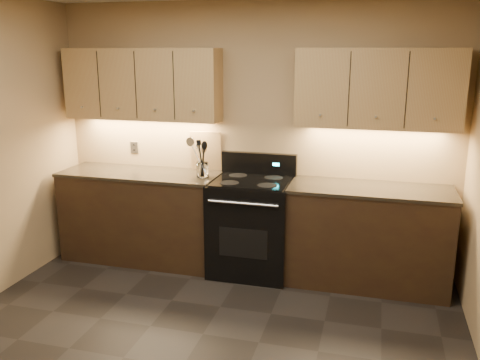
% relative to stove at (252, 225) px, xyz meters
% --- Properties ---
extents(wall_back, '(4.00, 0.04, 2.60)m').
position_rel_stove_xyz_m(wall_back, '(-0.08, 0.32, 0.82)').
color(wall_back, tan).
rests_on(wall_back, ground).
extents(counter_left, '(1.62, 0.62, 0.93)m').
position_rel_stove_xyz_m(counter_left, '(-1.18, 0.02, -0.01)').
color(counter_left, black).
rests_on(counter_left, ground).
extents(counter_right, '(1.46, 0.62, 0.93)m').
position_rel_stove_xyz_m(counter_right, '(1.10, 0.02, -0.01)').
color(counter_right, black).
rests_on(counter_right, ground).
extents(stove, '(0.76, 0.68, 1.14)m').
position_rel_stove_xyz_m(stove, '(0.00, 0.00, 0.00)').
color(stove, black).
rests_on(stove, ground).
extents(upper_cab_left, '(1.60, 0.30, 0.70)m').
position_rel_stove_xyz_m(upper_cab_left, '(-1.18, 0.17, 1.32)').
color(upper_cab_left, '#A58C52').
rests_on(upper_cab_left, wall_back).
extents(upper_cab_right, '(1.44, 0.30, 0.70)m').
position_rel_stove_xyz_m(upper_cab_right, '(1.10, 0.17, 1.32)').
color(upper_cab_right, '#A58C52').
rests_on(upper_cab_right, wall_back).
extents(outlet_plate, '(0.08, 0.01, 0.12)m').
position_rel_stove_xyz_m(outlet_plate, '(-1.38, 0.31, 0.64)').
color(outlet_plate, '#B2B5BA').
rests_on(outlet_plate, wall_back).
extents(utensil_crock, '(0.15, 0.15, 0.15)m').
position_rel_stove_xyz_m(utensil_crock, '(-0.50, 0.00, 0.52)').
color(utensil_crock, white).
rests_on(utensil_crock, counter_left).
extents(cutting_board, '(0.32, 0.09, 0.40)m').
position_rel_stove_xyz_m(cutting_board, '(-0.56, 0.29, 0.65)').
color(cutting_board, tan).
rests_on(cutting_board, counter_left).
extents(wooden_spoon, '(0.10, 0.13, 0.30)m').
position_rel_stove_xyz_m(wooden_spoon, '(-0.52, -0.01, 0.61)').
color(wooden_spoon, tan).
rests_on(wooden_spoon, utensil_crock).
extents(black_spoon, '(0.11, 0.09, 0.35)m').
position_rel_stove_xyz_m(black_spoon, '(-0.51, 0.01, 0.64)').
color(black_spoon, black).
rests_on(black_spoon, utensil_crock).
extents(black_turner, '(0.16, 0.14, 0.37)m').
position_rel_stove_xyz_m(black_turner, '(-0.49, -0.01, 0.65)').
color(black_turner, black).
rests_on(black_turner, utensil_crock).
extents(steel_spatula, '(0.21, 0.16, 0.35)m').
position_rel_stove_xyz_m(steel_spatula, '(-0.47, 0.00, 0.64)').
color(steel_spatula, silver).
rests_on(steel_spatula, utensil_crock).
extents(steel_skimmer, '(0.28, 0.15, 0.39)m').
position_rel_stove_xyz_m(steel_skimmer, '(-0.46, -0.00, 0.66)').
color(steel_skimmer, silver).
rests_on(steel_skimmer, utensil_crock).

